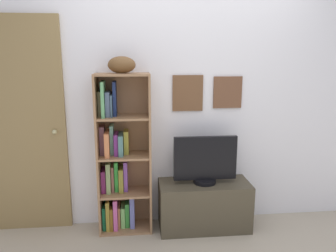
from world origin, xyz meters
The scene contains 6 objects.
back_wall centered at (0.00, 1.13, 1.17)m, with size 4.80×0.08×2.34m.
bookshelf centered at (-0.66, 0.99, 0.69)m, with size 0.51×0.30×1.54m.
football centered at (-0.60, 0.95, 1.61)m, with size 0.25×0.15×0.15m, color brown.
tv_stand centered at (0.17, 0.90, 0.24)m, with size 0.89×0.40×0.47m.
television centered at (0.17, 0.90, 0.70)m, with size 0.61×0.22×0.47m.
door centered at (-1.57, 1.08, 1.03)m, with size 0.83×0.09×2.06m.
Camera 1 is at (-0.49, -2.09, 1.70)m, focal length 35.33 mm.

